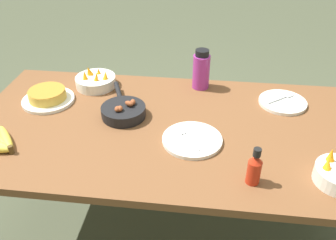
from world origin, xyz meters
TOP-DOWN VIEW (x-y plane):
  - ground_plane at (0.00, 0.00)m, footprint 14.00×14.00m
  - dining_table at (0.00, 0.00)m, footprint 1.76×0.91m
  - skillet at (-0.21, 0.05)m, footprint 0.21×0.35m
  - frittata_plate_center at (-0.60, 0.14)m, footprint 0.25×0.25m
  - empty_plate_near_front at (0.53, 0.25)m, footprint 0.23×0.23m
  - empty_plate_far_left at (0.11, -0.10)m, footprint 0.25×0.25m
  - fruit_bowl_mango at (-0.42, 0.32)m, footprint 0.21×0.21m
  - water_bottle at (0.12, 0.37)m, footprint 0.09×0.09m
  - hot_sauce_bottle at (0.34, -0.31)m, footprint 0.05×0.05m

SIDE VIEW (x-z plane):
  - ground_plane at x=0.00m, z-range 0.00..0.00m
  - dining_table at x=0.00m, z-range 0.27..0.97m
  - empty_plate_far_left at x=0.11m, z-range 0.70..0.72m
  - empty_plate_near_front at x=0.53m, z-range 0.70..0.72m
  - frittata_plate_center at x=-0.60m, z-range 0.70..0.76m
  - skillet at x=-0.21m, z-range 0.69..0.77m
  - fruit_bowl_mango at x=-0.42m, z-range 0.68..0.79m
  - hot_sauce_bottle at x=0.34m, z-range 0.69..0.84m
  - water_bottle at x=0.12m, z-range 0.70..0.90m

